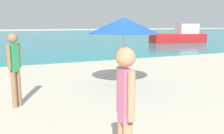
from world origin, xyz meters
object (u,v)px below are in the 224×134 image
object	(u,v)px
person_standing	(125,111)
beach_umbrella	(124,26)
person_distant	(15,66)
boat_near	(180,36)

from	to	relation	value
person_standing	beach_umbrella	distance (m)	4.61
person_standing	person_distant	xyz separation A→B (m)	(-1.04, 3.38, 0.03)
person_distant	boat_near	distance (m)	20.49
beach_umbrella	person_standing	bearing A→B (deg)	-115.85
boat_near	beach_umbrella	bearing A→B (deg)	54.73
boat_near	beach_umbrella	world-z (taller)	beach_umbrella
person_standing	beach_umbrella	xyz separation A→B (m)	(1.97, 4.07, 0.89)
person_distant	boat_near	size ratio (longest dim) A/B	0.29
beach_umbrella	boat_near	bearing A→B (deg)	45.69
person_standing	beach_umbrella	bearing A→B (deg)	-24.40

